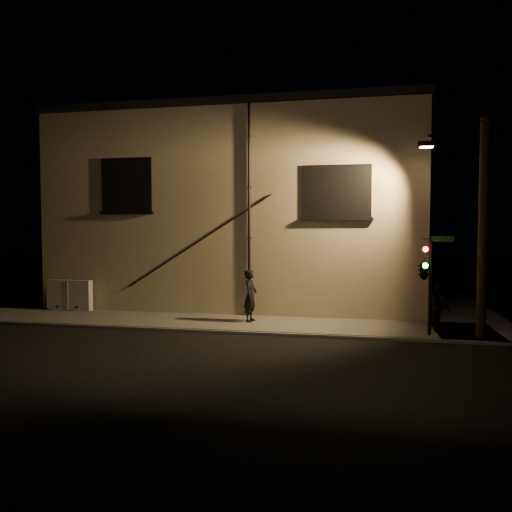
% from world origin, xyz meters
% --- Properties ---
extents(ground, '(90.00, 90.00, 0.00)m').
position_xyz_m(ground, '(0.00, 0.00, 0.00)').
color(ground, black).
extents(sidewalk, '(21.00, 16.00, 0.12)m').
position_xyz_m(sidewalk, '(1.22, 4.39, 0.06)').
color(sidewalk, '#58554F').
rests_on(sidewalk, ground).
extents(building, '(16.20, 12.23, 8.80)m').
position_xyz_m(building, '(-3.00, 8.99, 4.40)').
color(building, tan).
rests_on(building, ground).
extents(utility_cabinet, '(1.96, 0.33, 1.29)m').
position_xyz_m(utility_cabinet, '(-9.53, 2.70, 0.76)').
color(utility_cabinet, '#B4B2AB').
rests_on(utility_cabinet, sidewalk).
extents(pedestrian_a, '(0.54, 0.75, 1.93)m').
position_xyz_m(pedestrian_a, '(-1.48, 1.69, 1.09)').
color(pedestrian_a, black).
rests_on(pedestrian_a, sidewalk).
extents(pedestrian_b, '(0.64, 0.81, 1.63)m').
position_xyz_m(pedestrian_b, '(5.13, 1.16, 0.94)').
color(pedestrian_b, black).
rests_on(pedestrian_b, sidewalk).
extents(traffic_signal, '(1.31, 1.89, 3.21)m').
position_xyz_m(traffic_signal, '(4.51, 0.37, 2.27)').
color(traffic_signal, black).
rests_on(traffic_signal, sidewalk).
extents(streetlamp_pole, '(2.02, 1.39, 7.01)m').
position_xyz_m(streetlamp_pole, '(6.14, 0.50, 3.74)').
color(streetlamp_pole, black).
rests_on(streetlamp_pole, ground).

